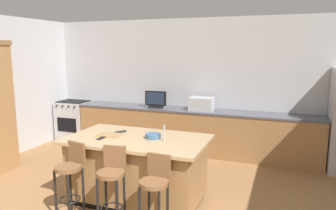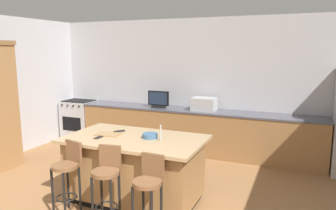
# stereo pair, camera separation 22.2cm
# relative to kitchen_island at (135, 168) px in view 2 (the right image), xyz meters

# --- Properties ---
(wall_back) EXTENTS (7.44, 0.12, 2.82)m
(wall_back) POSITION_rel_kitchen_island_xyz_m (0.17, 2.80, 0.93)
(wall_back) COLOR #BCBCC1
(wall_back) RESTS_ON ground_plane
(counter_back) EXTENTS (5.16, 0.62, 0.92)m
(counter_back) POSITION_rel_kitchen_island_xyz_m (0.10, 2.42, -0.02)
(counter_back) COLOR #9E7042
(counter_back) RESTS_ON ground_plane
(kitchen_island) EXTENTS (1.97, 1.14, 0.94)m
(kitchen_island) POSITION_rel_kitchen_island_xyz_m (0.00, 0.00, 0.00)
(kitchen_island) COLOR black
(kitchen_island) RESTS_ON ground_plane
(range_oven) EXTENTS (0.75, 0.63, 0.94)m
(range_oven) POSITION_rel_kitchen_island_xyz_m (-2.87, 2.41, -0.01)
(range_oven) COLOR #B7BABF
(range_oven) RESTS_ON ground_plane
(microwave) EXTENTS (0.48, 0.36, 0.27)m
(microwave) POSITION_rel_kitchen_island_xyz_m (0.30, 2.42, 0.58)
(microwave) COLOR #B7BABF
(microwave) RESTS_ON counter_back
(tv_monitor) EXTENTS (0.47, 0.16, 0.36)m
(tv_monitor) POSITION_rel_kitchen_island_xyz_m (-0.70, 2.36, 0.61)
(tv_monitor) COLOR black
(tv_monitor) RESTS_ON counter_back
(sink_faucet_back) EXTENTS (0.02, 0.02, 0.24)m
(sink_faucet_back) POSITION_rel_kitchen_island_xyz_m (0.27, 2.52, 0.56)
(sink_faucet_back) COLOR #B2B2B7
(sink_faucet_back) RESTS_ON counter_back
(sink_faucet_island) EXTENTS (0.02, 0.02, 0.22)m
(sink_faucet_island) POSITION_rel_kitchen_island_xyz_m (0.41, 0.00, 0.57)
(sink_faucet_island) COLOR #B2B2B7
(sink_faucet_island) RESTS_ON kitchen_island
(bar_stool_left) EXTENTS (0.35, 0.36, 0.98)m
(bar_stool_left) POSITION_rel_kitchen_island_xyz_m (-0.62, -0.69, 0.11)
(bar_stool_left) COLOR brown
(bar_stool_left) RESTS_ON ground_plane
(bar_stool_center) EXTENTS (0.34, 0.36, 0.99)m
(bar_stool_center) POSITION_rel_kitchen_island_xyz_m (-0.00, -0.71, 0.12)
(bar_stool_center) COLOR brown
(bar_stool_center) RESTS_ON ground_plane
(bar_stool_right) EXTENTS (0.34, 0.34, 0.96)m
(bar_stool_right) POSITION_rel_kitchen_island_xyz_m (0.56, -0.70, 0.09)
(bar_stool_right) COLOR brown
(bar_stool_right) RESTS_ON ground_plane
(fruit_bowl) EXTENTS (0.22, 0.22, 0.06)m
(fruit_bowl) POSITION_rel_kitchen_island_xyz_m (0.22, 0.06, 0.49)
(fruit_bowl) COLOR #3F668C
(fruit_bowl) RESTS_ON kitchen_island
(cell_phone) EXTENTS (0.07, 0.15, 0.01)m
(cell_phone) POSITION_rel_kitchen_island_xyz_m (-0.46, -0.21, 0.46)
(cell_phone) COLOR black
(cell_phone) RESTS_ON kitchen_island
(tv_remote) EXTENTS (0.14, 0.16, 0.02)m
(tv_remote) POSITION_rel_kitchen_island_xyz_m (-0.36, 0.19, 0.47)
(tv_remote) COLOR black
(tv_remote) RESTS_ON kitchen_island
(cutting_board) EXTENTS (0.36, 0.25, 0.02)m
(cutting_board) POSITION_rel_kitchen_island_xyz_m (-0.42, -0.02, 0.47)
(cutting_board) COLOR #A87F51
(cutting_board) RESTS_ON kitchen_island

